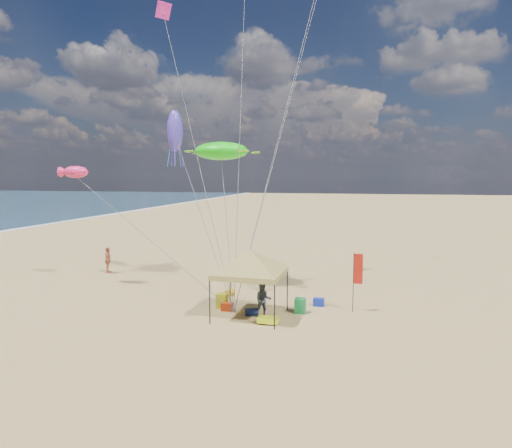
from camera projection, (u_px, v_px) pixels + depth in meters
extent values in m
plane|color=tan|center=(241.00, 317.00, 20.85)|extent=(280.00, 280.00, 0.00)
cylinder|color=black|center=(230.00, 287.00, 22.55)|extent=(0.06, 0.06, 1.94)
cylinder|color=black|center=(287.00, 290.00, 21.82)|extent=(0.06, 0.06, 1.94)
cylinder|color=black|center=(210.00, 302.00, 19.76)|extent=(0.06, 0.06, 1.94)
cylinder|color=black|center=(274.00, 307.00, 19.03)|extent=(0.06, 0.06, 1.94)
cube|color=#9C8C46|center=(250.00, 273.00, 20.67)|extent=(3.07, 3.07, 0.23)
pyramid|color=#9C8C46|center=(250.00, 250.00, 20.56)|extent=(5.87, 5.87, 0.97)
cylinder|color=black|center=(353.00, 282.00, 21.47)|extent=(0.04, 0.04, 2.88)
cube|color=#B3180E|center=(358.00, 269.00, 21.36)|extent=(0.42, 0.03, 1.44)
cube|color=#AE2F0D|center=(227.00, 307.00, 21.78)|extent=(0.54, 0.38, 0.38)
cube|color=#13269C|center=(319.00, 302.00, 22.56)|extent=(0.54, 0.38, 0.38)
cylinder|color=#0D183A|center=(252.00, 312.00, 20.97)|extent=(0.69, 0.54, 0.36)
cylinder|color=#C68F0B|center=(229.00, 293.00, 24.35)|extent=(0.54, 0.69, 0.36)
cube|color=#167A36|center=(300.00, 306.00, 21.41)|extent=(0.50, 0.50, 0.70)
cube|color=#BAC415|center=(222.00, 301.00, 22.24)|extent=(0.50, 0.50, 0.70)
cube|color=slate|center=(271.00, 322.00, 19.74)|extent=(0.34, 0.30, 0.28)
cube|color=#D5F11A|center=(268.00, 320.00, 19.80)|extent=(0.90, 0.50, 0.24)
imported|color=tan|center=(262.00, 277.00, 25.60)|extent=(0.62, 0.47, 1.52)
imported|color=#38424C|center=(263.00, 300.00, 20.76)|extent=(0.92, 0.81, 1.59)
imported|color=white|center=(250.00, 267.00, 27.70)|extent=(1.22, 0.78, 1.80)
imported|color=#B36045|center=(108.00, 260.00, 30.04)|extent=(0.77, 1.12, 1.76)
ellipsoid|color=#17F014|center=(221.00, 151.00, 25.67)|extent=(3.31, 2.74, 1.04)
ellipsoid|color=#FF286B|center=(76.00, 172.00, 25.84)|extent=(1.60, 0.88, 0.69)
ellipsoid|color=#4E39C4|center=(175.00, 131.00, 26.67)|extent=(1.15, 1.15, 2.45)
cube|color=#E024A7|center=(163.00, 10.00, 29.90)|extent=(1.00, 1.14, 0.97)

